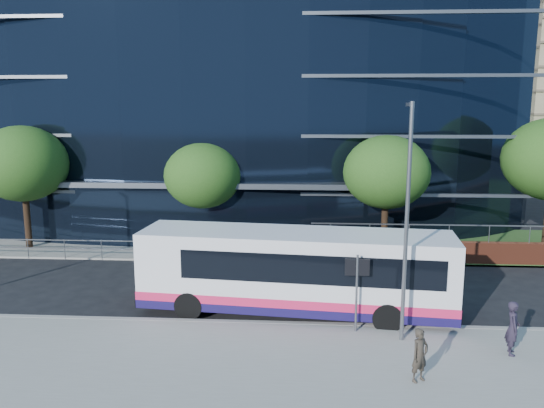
# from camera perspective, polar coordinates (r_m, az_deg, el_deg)

# --- Properties ---
(ground) EXTENTS (200.00, 200.00, 0.00)m
(ground) POSITION_cam_1_polar(r_m,az_deg,el_deg) (21.13, -3.98, -11.79)
(ground) COLOR black
(ground) RESTS_ON ground
(pavement_near) EXTENTS (80.00, 8.00, 0.15)m
(pavement_near) POSITION_cam_1_polar(r_m,az_deg,el_deg) (16.63, -6.34, -18.03)
(pavement_near) COLOR gray
(pavement_near) RESTS_ON ground
(kerb) EXTENTS (80.00, 0.25, 0.16)m
(kerb) POSITION_cam_1_polar(r_m,az_deg,el_deg) (20.19, -4.36, -12.64)
(kerb) COLOR gray
(kerb) RESTS_ON ground
(yellow_line_outer) EXTENTS (80.00, 0.08, 0.01)m
(yellow_line_outer) POSITION_cam_1_polar(r_m,az_deg,el_deg) (20.40, -4.28, -12.62)
(yellow_line_outer) COLOR gold
(yellow_line_outer) RESTS_ON ground
(yellow_line_inner) EXTENTS (80.00, 0.08, 0.01)m
(yellow_line_inner) POSITION_cam_1_polar(r_m,az_deg,el_deg) (20.53, -4.22, -12.45)
(yellow_line_inner) COLOR gold
(yellow_line_inner) RESTS_ON ground
(far_forecourt) EXTENTS (50.00, 8.00, 0.10)m
(far_forecourt) POSITION_cam_1_polar(r_m,az_deg,el_deg) (32.57, -11.98, -3.90)
(far_forecourt) COLOR gray
(far_forecourt) RESTS_ON ground
(glass_office) EXTENTS (44.00, 23.10, 16.00)m
(glass_office) POSITION_cam_1_polar(r_m,az_deg,el_deg) (40.78, -5.92, 10.40)
(glass_office) COLOR black
(glass_office) RESTS_ON ground
(guard_railings) EXTENTS (24.00, 0.05, 1.10)m
(guard_railings) POSITION_cam_1_polar(r_m,az_deg,el_deg) (29.34, -17.89, -4.21)
(guard_railings) COLOR slate
(guard_railings) RESTS_ON ground
(apartment_block) EXTENTS (60.00, 42.00, 30.00)m
(apartment_block) POSITION_cam_1_polar(r_m,az_deg,el_deg) (82.10, 25.05, 11.66)
(apartment_block) COLOR #2D511E
(apartment_block) RESTS_ON ground
(street_sign) EXTENTS (0.85, 0.09, 2.80)m
(street_sign) POSITION_cam_1_polar(r_m,az_deg,el_deg) (18.82, 9.13, -7.76)
(street_sign) COLOR slate
(street_sign) RESTS_ON pavement_near
(tree_far_a) EXTENTS (4.95, 4.95, 6.98)m
(tree_far_a) POSITION_cam_1_polar(r_m,az_deg,el_deg) (32.56, -25.25, 3.94)
(tree_far_a) COLOR black
(tree_far_a) RESTS_ON ground
(tree_far_b) EXTENTS (4.29, 4.29, 6.05)m
(tree_far_b) POSITION_cam_1_polar(r_m,az_deg,el_deg) (29.67, -7.45, 3.04)
(tree_far_b) COLOR black
(tree_far_b) RESTS_ON ground
(tree_far_c) EXTENTS (4.62, 4.62, 6.51)m
(tree_far_c) POSITION_cam_1_polar(r_m,az_deg,el_deg) (28.93, 12.21, 3.35)
(tree_far_c) COLOR black
(tree_far_c) RESTS_ON ground
(tree_dist_e) EXTENTS (4.62, 4.62, 6.51)m
(tree_dist_e) POSITION_cam_1_polar(r_m,az_deg,el_deg) (63.21, 23.45, 6.45)
(tree_dist_e) COLOR black
(tree_dist_e) RESTS_ON ground
(streetlight_east) EXTENTS (0.15, 0.77, 8.00)m
(streetlight_east) POSITION_cam_1_polar(r_m,az_deg,el_deg) (17.89, 14.30, -1.31)
(streetlight_east) COLOR slate
(streetlight_east) RESTS_ON pavement_near
(city_bus) EXTENTS (12.24, 3.92, 3.26)m
(city_bus) POSITION_cam_1_polar(r_m,az_deg,el_deg) (20.64, 2.80, -7.22)
(city_bus) COLOR white
(city_bus) RESTS_ON ground
(pedestrian) EXTENTS (0.53, 0.71, 1.77)m
(pedestrian) POSITION_cam_1_polar(r_m,az_deg,el_deg) (18.97, 24.48, -12.03)
(pedestrian) COLOR #251E2E
(pedestrian) RESTS_ON pavement_near
(pedestrian_b) EXTENTS (0.69, 0.64, 1.59)m
(pedestrian_b) POSITION_cam_1_polar(r_m,az_deg,el_deg) (16.39, 15.61, -15.40)
(pedestrian_b) COLOR #362F26
(pedestrian_b) RESTS_ON pavement_near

